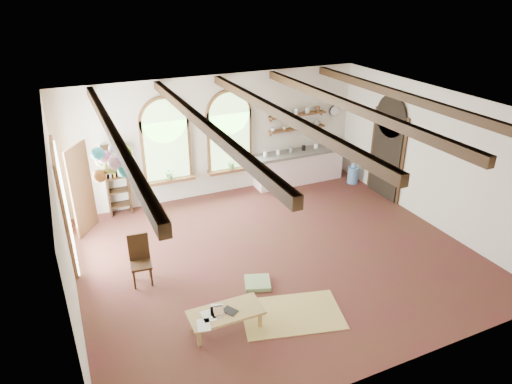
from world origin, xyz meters
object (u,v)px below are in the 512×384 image
kitchen_counter (299,166)px  coffee_table (226,313)px  side_chair (142,270)px  balloon_cluster (114,162)px

kitchen_counter → coffee_table: kitchen_counter is taller
side_chair → balloon_cluster: balloon_cluster is taller
coffee_table → side_chair: bearing=118.5°
balloon_cluster → side_chair: bearing=-74.2°
coffee_table → side_chair: 2.14m
coffee_table → balloon_cluster: 3.39m
kitchen_counter → side_chair: size_ratio=2.70×
kitchen_counter → balloon_cluster: balloon_cluster is taller
coffee_table → balloon_cluster: balloon_cluster is taller
coffee_table → kitchen_counter: bearing=50.0°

